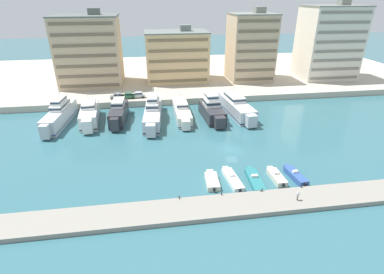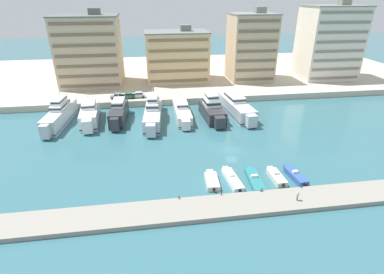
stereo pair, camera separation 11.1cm
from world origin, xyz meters
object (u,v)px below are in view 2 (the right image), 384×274
yacht_silver_mid_right (236,106)px  car_grey_far_left (118,96)px  yacht_ivory_center (182,111)px  pedestrian_near_edge (298,195)px  car_silver_mid_left (138,95)px  motorboat_cream_center_left (276,177)px  yacht_charcoal_mid_left (119,113)px  yacht_white_left (90,114)px  motorboat_white_left (232,179)px  yacht_silver_far_left (60,115)px  motorboat_cream_far_left (212,181)px  yacht_silver_center_left (153,112)px  motorboat_blue_center (295,176)px  motorboat_teal_mid_left (255,180)px  yacht_charcoal_center_right (212,110)px  car_green_left (128,95)px

yacht_silver_mid_right → car_grey_far_left: yacht_silver_mid_right is taller
yacht_ivory_center → pedestrian_near_edge: 43.06m
yacht_ivory_center → yacht_silver_mid_right: 15.42m
car_silver_mid_left → motorboat_cream_center_left: bearing=-61.2°
yacht_charcoal_mid_left → yacht_ivory_center: bearing=1.4°
yacht_white_left → motorboat_white_left: (29.72, -32.42, -1.74)m
yacht_silver_far_left → motorboat_cream_center_left: yacht_silver_far_left is taller
car_grey_far_left → yacht_charcoal_mid_left: bearing=-84.7°
yacht_silver_far_left → motorboat_cream_far_left: 46.82m
yacht_silver_center_left → motorboat_blue_center: yacht_silver_center_left is taller
yacht_charcoal_mid_left → yacht_ivory_center: size_ratio=0.80×
yacht_silver_mid_right → motorboat_cream_far_left: yacht_silver_mid_right is taller
car_silver_mid_left → motorboat_teal_mid_left: bearing=-65.5°
yacht_charcoal_center_right → car_green_left: 27.38m
motorboat_white_left → yacht_silver_center_left: bearing=113.0°
yacht_silver_center_left → motorboat_white_left: bearing=-67.0°
yacht_white_left → yacht_charcoal_center_right: size_ratio=1.07×
yacht_silver_mid_right → pedestrian_near_edge: yacht_silver_mid_right is taller
yacht_silver_mid_right → motorboat_teal_mid_left: 34.35m
car_silver_mid_left → pedestrian_near_edge: 59.39m
car_grey_far_left → car_green_left: same height
yacht_silver_far_left → motorboat_white_left: yacht_silver_far_left is taller
yacht_silver_center_left → yacht_ivory_center: 8.10m
motorboat_cream_far_left → motorboat_teal_mid_left: size_ratio=0.76×
yacht_charcoal_center_right → car_green_left: size_ratio=3.87×
yacht_charcoal_mid_left → pedestrian_near_edge: bearing=-52.7°
yacht_white_left → yacht_silver_mid_right: size_ratio=0.77×
motorboat_cream_center_left → yacht_white_left: bearing=138.9°
yacht_silver_mid_right → yacht_charcoal_center_right: bearing=-160.5°
motorboat_white_left → yacht_silver_mid_right: bearing=73.0°
motorboat_white_left → motorboat_cream_center_left: size_ratio=1.28×
car_silver_mid_left → yacht_charcoal_mid_left: bearing=-110.9°
yacht_charcoal_center_right → motorboat_white_left: bearing=-95.0°
yacht_white_left → motorboat_cream_far_left: yacht_white_left is taller
motorboat_blue_center → yacht_ivory_center: bearing=116.9°
car_grey_far_left → car_green_left: 3.22m
yacht_silver_far_left → motorboat_cream_center_left: size_ratio=3.30×
yacht_silver_far_left → motorboat_white_left: size_ratio=2.58×
yacht_silver_mid_right → pedestrian_near_edge: bearing=-92.2°
yacht_white_left → car_silver_mid_left: (12.50, 13.19, 0.70)m
yacht_silver_mid_right → motorboat_blue_center: 33.78m
motorboat_cream_far_left → car_silver_mid_left: (-13.45, 45.68, 2.39)m
motorboat_white_left → pedestrian_near_edge: 11.69m
motorboat_blue_center → yacht_silver_center_left: bearing=128.0°
yacht_silver_far_left → yacht_white_left: yacht_silver_far_left is taller
yacht_ivory_center → motorboat_cream_far_left: 33.01m
motorboat_cream_center_left → car_grey_far_left: size_ratio=1.51×
yacht_silver_far_left → car_grey_far_left: bearing=42.4°
yacht_charcoal_center_right → pedestrian_near_edge: bearing=-81.2°
car_grey_far_left → car_silver_mid_left: same height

